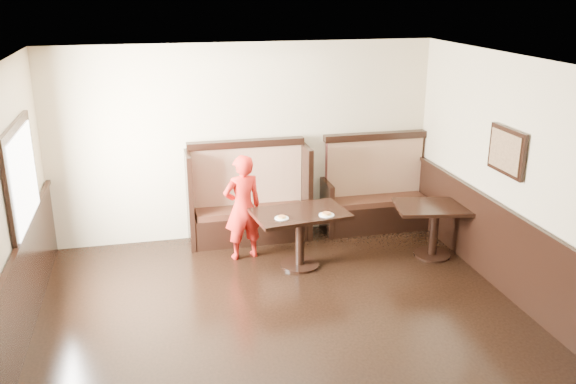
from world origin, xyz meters
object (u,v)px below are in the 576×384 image
object	(u,v)px
booth_neighbor	(376,197)
child	(243,207)
table_main	(300,225)
table_neighbor	(435,218)
booth_main	(249,204)

from	to	relation	value
booth_neighbor	child	bearing A→B (deg)	-163.39
booth_neighbor	table_main	xyz separation A→B (m)	(-1.46, -1.07, 0.10)
booth_neighbor	table_main	bearing A→B (deg)	-143.59
table_neighbor	child	xyz separation A→B (m)	(-2.53, 0.54, 0.17)
table_main	child	size ratio (longest dim) A/B	0.88
table_main	table_neighbor	distance (m)	1.86
booth_neighbor	table_neighbor	size ratio (longest dim) A/B	1.41
child	table_neighbor	bearing A→B (deg)	156.23
booth_main	table_neighbor	world-z (taller)	booth_main
booth_neighbor	child	size ratio (longest dim) A/B	1.14
table_neighbor	child	size ratio (longest dim) A/B	0.81
booth_main	booth_neighbor	distance (m)	1.95
table_neighbor	booth_main	bearing A→B (deg)	164.35
table_main	child	world-z (taller)	child
booth_neighbor	table_neighbor	xyz separation A→B (m)	(0.40, -1.18, 0.07)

